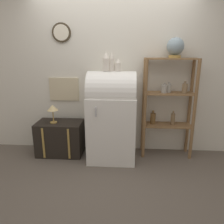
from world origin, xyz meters
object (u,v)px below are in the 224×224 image
at_px(suitcase_trunk, 60,138).
at_px(globe, 175,47).
at_px(refrigerator, 112,115).
at_px(vase_left, 106,62).
at_px(vase_center, 112,62).
at_px(vase_right, 118,65).
at_px(desk_lamp, 53,109).

relative_size(suitcase_trunk, globe, 2.50).
bearing_deg(suitcase_trunk, refrigerator, -4.53).
height_order(suitcase_trunk, vase_left, vase_left).
bearing_deg(globe, vase_left, -170.12).
height_order(refrigerator, vase_center, vase_center).
xyz_separation_m(vase_right, desk_lamp, (-1.02, 0.02, -0.68)).
bearing_deg(refrigerator, vase_center, 76.51).
xyz_separation_m(globe, vase_center, (-0.91, -0.16, -0.21)).
bearing_deg(vase_right, refrigerator, -171.12).
bearing_deg(desk_lamp, refrigerator, -2.11).
height_order(refrigerator, globe, globe).
bearing_deg(desk_lamp, vase_right, -1.16).
relative_size(vase_left, vase_right, 1.56).
xyz_separation_m(vase_left, vase_center, (0.09, 0.01, -0.00)).
bearing_deg(vase_left, vase_right, 4.11).
bearing_deg(refrigerator, vase_left, 179.04).
bearing_deg(vase_left, refrigerator, -0.96).
distance_m(suitcase_trunk, desk_lamp, 0.51).
bearing_deg(vase_center, suitcase_trunk, 176.37).
height_order(vase_center, desk_lamp, vase_center).
bearing_deg(refrigerator, globe, 10.84).
relative_size(suitcase_trunk, vase_right, 4.00).
xyz_separation_m(refrigerator, vase_right, (0.09, 0.01, 0.75)).
bearing_deg(refrigerator, suitcase_trunk, 175.47).
xyz_separation_m(suitcase_trunk, vase_center, (0.86, -0.05, 1.23)).
distance_m(vase_left, vase_right, 0.18).
relative_size(refrigerator, globe, 4.71).
distance_m(suitcase_trunk, vase_right, 1.51).
relative_size(globe, vase_right, 1.60).
relative_size(suitcase_trunk, vase_left, 2.57).
bearing_deg(vase_left, vase_center, 7.75).
relative_size(vase_left, vase_center, 1.02).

